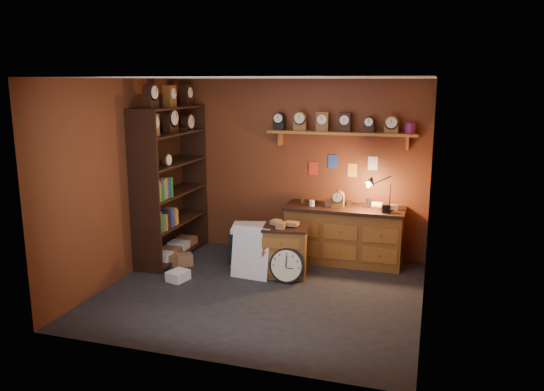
% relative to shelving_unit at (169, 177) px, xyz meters
% --- Properties ---
extents(floor, '(4.00, 4.00, 0.00)m').
position_rel_shelving_unit_xyz_m(floor, '(1.79, -0.98, -1.25)').
color(floor, black).
rests_on(floor, ground).
extents(room_shell, '(4.02, 3.62, 2.71)m').
position_rel_shelving_unit_xyz_m(room_shell, '(1.84, -0.87, 0.47)').
color(room_shell, '#622E17').
rests_on(room_shell, ground).
extents(shelving_unit, '(0.47, 1.60, 2.58)m').
position_rel_shelving_unit_xyz_m(shelving_unit, '(0.00, 0.00, 0.00)').
color(shelving_unit, black).
rests_on(shelving_unit, ground).
extents(workbench, '(1.75, 0.66, 1.36)m').
position_rel_shelving_unit_xyz_m(workbench, '(2.60, 0.49, -0.78)').
color(workbench, brown).
rests_on(workbench, ground).
extents(low_cabinet, '(0.69, 0.61, 0.79)m').
position_rel_shelving_unit_xyz_m(low_cabinet, '(1.92, -0.28, -0.87)').
color(low_cabinet, brown).
rests_on(low_cabinet, ground).
extents(big_round_clock, '(0.48, 0.16, 0.48)m').
position_rel_shelving_unit_xyz_m(big_round_clock, '(2.01, -0.55, -1.02)').
color(big_round_clock, black).
rests_on(big_round_clock, ground).
extents(white_panel, '(0.56, 0.20, 0.72)m').
position_rel_shelving_unit_xyz_m(white_panel, '(1.49, -0.54, -1.25)').
color(white_panel, silver).
rests_on(white_panel, ground).
extents(mini_fridge, '(0.66, 0.68, 0.57)m').
position_rel_shelving_unit_xyz_m(mini_fridge, '(1.29, 0.05, -0.97)').
color(mini_fridge, silver).
rests_on(mini_fridge, ground).
extents(floor_box_a, '(0.27, 0.24, 0.16)m').
position_rel_shelving_unit_xyz_m(floor_box_a, '(0.22, -0.36, -1.17)').
color(floor_box_a, '#976541').
rests_on(floor_box_a, ground).
extents(floor_box_b, '(0.29, 0.32, 0.14)m').
position_rel_shelving_unit_xyz_m(floor_box_b, '(0.58, -0.93, -1.18)').
color(floor_box_b, white).
rests_on(floor_box_b, ground).
extents(floor_box_c, '(0.30, 0.29, 0.17)m').
position_rel_shelving_unit_xyz_m(floor_box_c, '(0.39, -0.35, -1.17)').
color(floor_box_c, '#976541').
rests_on(floor_box_c, ground).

